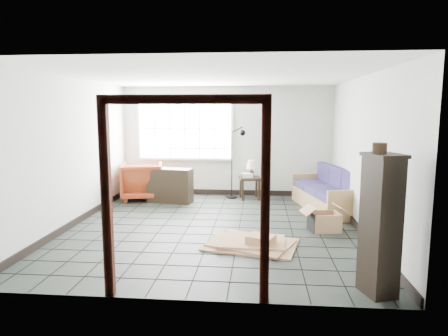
# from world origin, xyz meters

# --- Properties ---
(ground) EXTENTS (5.50, 5.50, 0.00)m
(ground) POSITION_xyz_m (0.00, 0.00, 0.00)
(ground) COLOR black
(ground) RESTS_ON ground
(room_shell) EXTENTS (5.02, 5.52, 2.61)m
(room_shell) POSITION_xyz_m (0.00, 0.03, 1.68)
(room_shell) COLOR silver
(room_shell) RESTS_ON ground
(window_panel) EXTENTS (2.32, 0.08, 1.52)m
(window_panel) POSITION_xyz_m (-1.00, 2.70, 1.60)
(window_panel) COLOR silver
(window_panel) RESTS_ON ground
(doorway_trim) EXTENTS (1.80, 0.08, 2.20)m
(doorway_trim) POSITION_xyz_m (0.00, -2.70, 1.38)
(doorway_trim) COLOR #36130C
(doorway_trim) RESTS_ON ground
(futon_sofa) EXTENTS (1.21, 2.11, 0.88)m
(futon_sofa) POSITION_xyz_m (2.21, 1.47, 0.32)
(futon_sofa) COLOR olive
(futon_sofa) RESTS_ON ground
(armchair) EXTENTS (1.08, 1.04, 0.93)m
(armchair) POSITION_xyz_m (-1.90, 2.07, 0.47)
(armchair) COLOR brown
(armchair) RESTS_ON ground
(side_table) EXTENTS (0.54, 0.54, 0.52)m
(side_table) POSITION_xyz_m (0.57, 2.30, 0.42)
(side_table) COLOR black
(side_table) RESTS_ON ground
(table_lamp) EXTENTS (0.31, 0.31, 0.38)m
(table_lamp) POSITION_xyz_m (0.61, 2.35, 0.78)
(table_lamp) COLOR black
(table_lamp) RESTS_ON side_table
(projector) EXTENTS (0.27, 0.21, 0.09)m
(projector) POSITION_xyz_m (0.52, 2.27, 0.56)
(projector) COLOR silver
(projector) RESTS_ON side_table
(floor_lamp) EXTENTS (0.47, 0.29, 1.67)m
(floor_lamp) POSITION_xyz_m (0.27, 2.37, 0.89)
(floor_lamp) COLOR black
(floor_lamp) RESTS_ON ground
(console_shelf) EXTENTS (1.03, 0.54, 0.76)m
(console_shelf) POSITION_xyz_m (-1.19, 1.82, 0.38)
(console_shelf) COLOR black
(console_shelf) RESTS_ON ground
(tall_shelf) EXTENTS (0.45, 0.51, 1.58)m
(tall_shelf) POSITION_xyz_m (2.11, -2.40, 0.81)
(tall_shelf) COLOR black
(tall_shelf) RESTS_ON ground
(pot) EXTENTS (0.20, 0.20, 0.11)m
(pot) POSITION_xyz_m (2.06, -2.41, 1.64)
(pot) COLOR black
(pot) RESTS_ON tall_shelf
(open_box) EXTENTS (0.84, 0.54, 0.44)m
(open_box) POSITION_xyz_m (1.90, -0.05, 0.16)
(open_box) COLOR #9F724D
(open_box) RESTS_ON ground
(cardboard_pile) EXTENTS (1.51, 1.26, 0.19)m
(cardboard_pile) POSITION_xyz_m (0.70, -0.93, 0.05)
(cardboard_pile) COLOR #9F724D
(cardboard_pile) RESTS_ON ground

